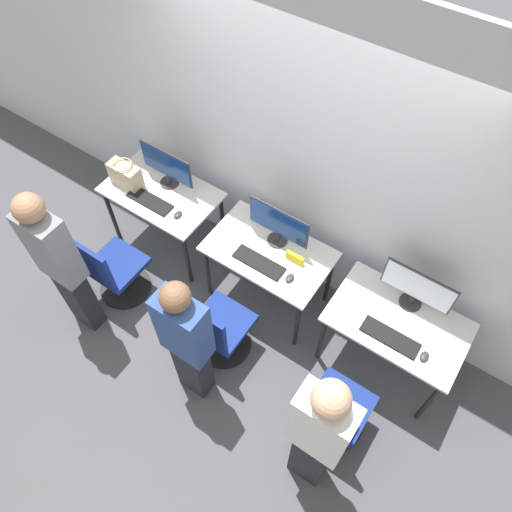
# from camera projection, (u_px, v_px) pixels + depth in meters

# --- Properties ---
(ground_plane) EXTENTS (20.00, 20.00, 0.00)m
(ground_plane) POSITION_uv_depth(u_px,v_px,m) (248.00, 320.00, 4.56)
(ground_plane) COLOR #4C4C51
(wall_back) EXTENTS (12.00, 0.05, 2.80)m
(wall_back) POSITION_uv_depth(u_px,v_px,m) (303.00, 160.00, 3.77)
(wall_back) COLOR silver
(wall_back) RESTS_ON ground_plane
(desk_left) EXTENTS (1.03, 0.64, 0.73)m
(desk_left) POSITION_uv_depth(u_px,v_px,m) (162.00, 198.00, 4.56)
(desk_left) COLOR silver
(desk_left) RESTS_ON ground_plane
(monitor_left) EXTENTS (0.55, 0.17, 0.39)m
(monitor_left) POSITION_uv_depth(u_px,v_px,m) (167.00, 166.00, 4.37)
(monitor_left) COLOR #2D2D2D
(monitor_left) RESTS_ON desk_left
(keyboard_left) EXTENTS (0.44, 0.14, 0.02)m
(keyboard_left) POSITION_uv_depth(u_px,v_px,m) (150.00, 201.00, 4.41)
(keyboard_left) COLOR black
(keyboard_left) RESTS_ON desk_left
(mouse_left) EXTENTS (0.06, 0.09, 0.03)m
(mouse_left) POSITION_uv_depth(u_px,v_px,m) (178.00, 215.00, 4.31)
(mouse_left) COLOR #333333
(mouse_left) RESTS_ON desk_left
(office_chair_left) EXTENTS (0.48, 0.48, 0.86)m
(office_chair_left) POSITION_uv_depth(u_px,v_px,m) (114.00, 272.00, 4.45)
(office_chair_left) COLOR black
(office_chair_left) RESTS_ON ground_plane
(person_left) EXTENTS (0.36, 0.22, 1.66)m
(person_left) POSITION_uv_depth(u_px,v_px,m) (60.00, 262.00, 3.83)
(person_left) COLOR #232328
(person_left) RESTS_ON ground_plane
(desk_center) EXTENTS (1.03, 0.64, 0.73)m
(desk_center) POSITION_uv_depth(u_px,v_px,m) (269.00, 257.00, 4.19)
(desk_center) COLOR silver
(desk_center) RESTS_ON ground_plane
(monitor_center) EXTENTS (0.55, 0.17, 0.39)m
(monitor_center) POSITION_uv_depth(u_px,v_px,m) (278.00, 224.00, 4.00)
(monitor_center) COLOR #2D2D2D
(monitor_center) RESTS_ON desk_center
(keyboard_center) EXTENTS (0.44, 0.14, 0.02)m
(keyboard_center) POSITION_uv_depth(u_px,v_px,m) (259.00, 262.00, 4.03)
(keyboard_center) COLOR black
(keyboard_center) RESTS_ON desk_center
(mouse_center) EXTENTS (0.06, 0.09, 0.03)m
(mouse_center) POSITION_uv_depth(u_px,v_px,m) (290.00, 278.00, 3.94)
(mouse_center) COLOR #333333
(mouse_center) RESTS_ON desk_center
(office_chair_center) EXTENTS (0.48, 0.48, 0.86)m
(office_chair_center) POSITION_uv_depth(u_px,v_px,m) (219.00, 331.00, 4.12)
(office_chair_center) COLOR black
(office_chair_center) RESTS_ON ground_plane
(person_center) EXTENTS (0.36, 0.20, 1.55)m
(person_center) POSITION_uv_depth(u_px,v_px,m) (186.00, 340.00, 3.53)
(person_center) COLOR #232328
(person_center) RESTS_ON ground_plane
(desk_right) EXTENTS (1.03, 0.64, 0.73)m
(desk_right) POSITION_uv_depth(u_px,v_px,m) (396.00, 327.00, 3.81)
(desk_right) COLOR silver
(desk_right) RESTS_ON ground_plane
(monitor_right) EXTENTS (0.55, 0.17, 0.39)m
(monitor_right) POSITION_uv_depth(u_px,v_px,m) (417.00, 288.00, 3.66)
(monitor_right) COLOR #2D2D2D
(monitor_right) RESTS_ON desk_right
(keyboard_right) EXTENTS (0.44, 0.14, 0.02)m
(keyboard_right) POSITION_uv_depth(u_px,v_px,m) (390.00, 337.00, 3.65)
(keyboard_right) COLOR black
(keyboard_right) RESTS_ON desk_right
(mouse_right) EXTENTS (0.06, 0.09, 0.03)m
(mouse_right) POSITION_uv_depth(u_px,v_px,m) (424.00, 357.00, 3.56)
(mouse_right) COLOR #333333
(mouse_right) RESTS_ON desk_right
(office_chair_right) EXTENTS (0.48, 0.48, 0.86)m
(office_chair_right) POSITION_uv_depth(u_px,v_px,m) (335.00, 414.00, 3.73)
(office_chair_right) COLOR black
(office_chair_right) RESTS_ON ground_plane
(person_right) EXTENTS (0.36, 0.22, 1.68)m
(person_right) POSITION_uv_depth(u_px,v_px,m) (318.00, 434.00, 3.08)
(person_right) COLOR #232328
(person_right) RESTS_ON ground_plane
(handbag) EXTENTS (0.30, 0.18, 0.25)m
(handbag) POSITION_uv_depth(u_px,v_px,m) (125.00, 175.00, 4.45)
(handbag) COLOR tan
(handbag) RESTS_ON desk_left
(placard_center) EXTENTS (0.16, 0.03, 0.08)m
(placard_center) POSITION_uv_depth(u_px,v_px,m) (295.00, 258.00, 4.02)
(placard_center) COLOR yellow
(placard_center) RESTS_ON desk_center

